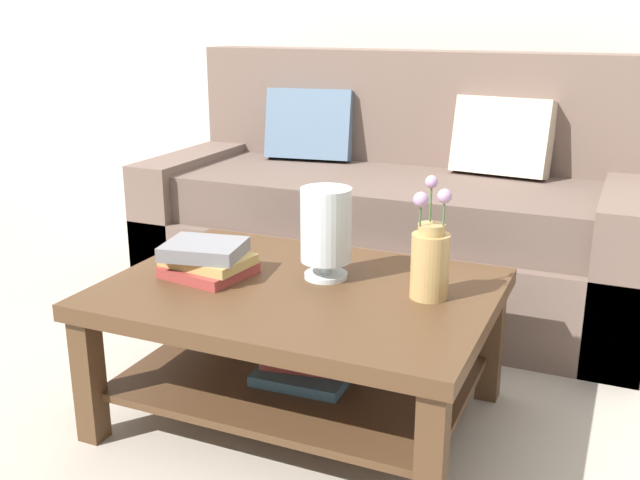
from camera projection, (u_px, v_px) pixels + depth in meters
The scene contains 6 objects.
ground_plane at pixel (316, 370), 2.62m from camera, with size 10.00×10.00×0.00m, color #ADA393.
couch at pixel (394, 217), 3.22m from camera, with size 2.09×0.90×1.06m.
coffee_table at pixel (301, 323), 2.23m from camera, with size 1.14×0.83×0.44m.
book_stack_main at pixel (207, 259), 2.26m from camera, with size 0.28×0.25×0.11m.
glass_hurricane_vase at pixel (326, 228), 2.21m from camera, with size 0.16×0.16×0.28m.
flower_pitcher at pixel (430, 258), 2.07m from camera, with size 0.11×0.11×0.35m.
Camera 1 is at (0.96, -2.16, 1.22)m, focal length 41.26 mm.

